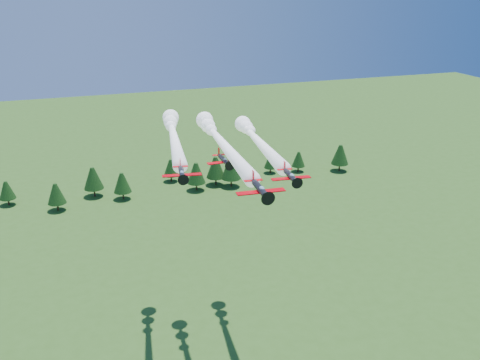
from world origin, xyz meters
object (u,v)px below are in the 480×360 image
object	(u,v)px
plane_slot	(224,160)
plane_right	(255,138)
plane_lead	(220,140)
plane_left	(173,133)

from	to	relation	value
plane_slot	plane_right	bearing A→B (deg)	50.76
plane_lead	plane_right	world-z (taller)	plane_lead
plane_right	plane_slot	world-z (taller)	plane_slot
plane_lead	plane_slot	distance (m)	7.51
plane_lead	plane_right	size ratio (longest dim) A/B	1.13
plane_slot	plane_left	bearing A→B (deg)	108.42
plane_left	plane_right	distance (m)	17.32
plane_slot	plane_lead	bearing A→B (deg)	78.62
plane_lead	plane_left	world-z (taller)	plane_lead
plane_left	plane_slot	world-z (taller)	plane_left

